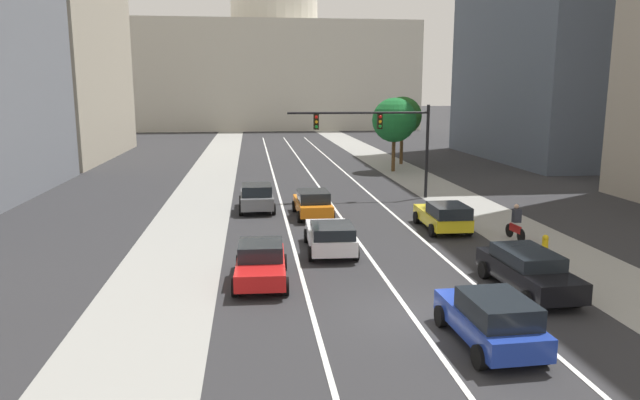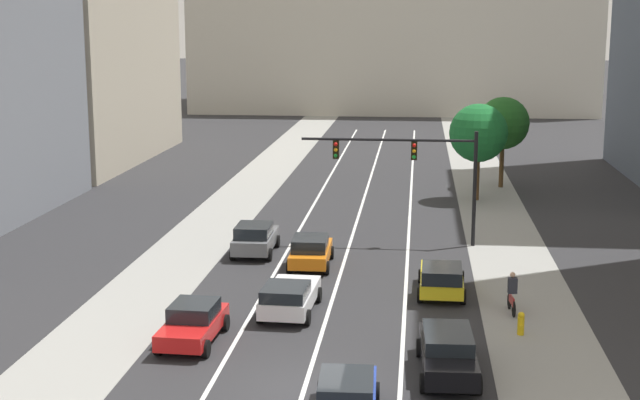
% 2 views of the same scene
% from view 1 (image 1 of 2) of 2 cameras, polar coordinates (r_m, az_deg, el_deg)
% --- Properties ---
extents(ground_plane, '(400.00, 400.00, 0.00)m').
position_cam_1_polar(ground_plane, '(57.25, -1.88, 3.78)').
color(ground_plane, '#2B2B2D').
extents(sidewalk_left, '(4.12, 130.00, 0.01)m').
position_cam_1_polar(sidewalk_left, '(52.18, -10.45, 2.93)').
color(sidewalk_left, gray).
rests_on(sidewalk_left, ground).
extents(sidewalk_right, '(4.12, 130.00, 0.01)m').
position_cam_1_polar(sidewalk_right, '(53.71, 7.39, 3.24)').
color(sidewalk_right, gray).
rests_on(sidewalk_right, ground).
extents(lane_stripe_left, '(0.16, 90.00, 0.01)m').
position_cam_1_polar(lane_stripe_left, '(42.22, -4.28, 1.27)').
color(lane_stripe_left, white).
rests_on(lane_stripe_left, ground).
extents(lane_stripe_center, '(0.16, 90.00, 0.01)m').
position_cam_1_polar(lane_stripe_center, '(42.47, -0.12, 1.35)').
color(lane_stripe_center, white).
rests_on(lane_stripe_center, ground).
extents(lane_stripe_right, '(0.16, 90.00, 0.01)m').
position_cam_1_polar(lane_stripe_right, '(42.93, 3.98, 1.43)').
color(lane_stripe_right, white).
rests_on(lane_stripe_right, ground).
extents(capitol_building, '(50.10, 25.37, 41.99)m').
position_cam_1_polar(capitol_building, '(113.04, -4.47, 14.39)').
color(capitol_building, beige).
rests_on(capitol_building, ground).
extents(car_gray, '(2.10, 4.10, 1.60)m').
position_cam_1_polar(car_gray, '(34.01, -6.27, 0.32)').
color(car_gray, slate).
rests_on(car_gray, ground).
extents(car_white, '(2.23, 4.55, 1.43)m').
position_cam_1_polar(car_white, '(25.11, 1.03, -3.55)').
color(car_white, silver).
rests_on(car_white, ground).
extents(car_yellow, '(2.10, 4.33, 1.49)m').
position_cam_1_polar(car_yellow, '(29.60, 12.10, -1.53)').
color(car_yellow, yellow).
rests_on(car_yellow, ground).
extents(car_blue, '(2.06, 4.08, 1.53)m').
position_cam_1_polar(car_blue, '(16.83, 16.53, -11.16)').
color(car_blue, '#1E389E').
rests_on(car_blue, ground).
extents(car_red, '(2.08, 4.24, 1.47)m').
position_cam_1_polar(car_red, '(21.44, -5.86, -6.12)').
color(car_red, red).
rests_on(car_red, ground).
extents(car_orange, '(2.06, 4.25, 1.51)m').
position_cam_1_polar(car_orange, '(32.18, -0.72, -0.30)').
color(car_orange, orange).
rests_on(car_orange, ground).
extents(car_black, '(2.11, 4.81, 1.48)m').
position_cam_1_polar(car_black, '(21.61, 19.79, -6.48)').
color(car_black, black).
rests_on(car_black, ground).
extents(traffic_signal_mast, '(9.17, 0.39, 6.05)m').
position_cam_1_polar(traffic_signal_mast, '(37.40, 6.08, 6.80)').
color(traffic_signal_mast, black).
rests_on(traffic_signal_mast, ground).
extents(fire_hydrant, '(0.26, 0.35, 0.91)m').
position_cam_1_polar(fire_hydrant, '(26.56, 21.30, -4.14)').
color(fire_hydrant, yellow).
rests_on(fire_hydrant, ground).
extents(cyclist, '(0.38, 1.70, 1.72)m').
position_cam_1_polar(cyclist, '(28.69, 18.76, -2.10)').
color(cyclist, black).
rests_on(cyclist, ground).
extents(street_tree_far_right, '(3.81, 3.81, 6.35)m').
position_cam_1_polar(street_tree_far_right, '(50.51, 7.33, 7.81)').
color(street_tree_far_right, '#51381E').
rests_on(street_tree_far_right, ground).
extents(street_tree_near_right, '(3.67, 3.67, 6.39)m').
position_cam_1_polar(street_tree_near_right, '(55.74, 8.11, 8.17)').
color(street_tree_near_right, '#51381E').
rests_on(street_tree_near_right, ground).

